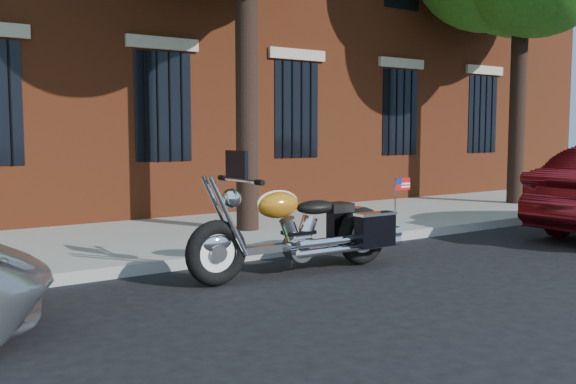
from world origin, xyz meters
TOP-DOWN VIEW (x-y plane):
  - ground at (0.00, 0.00)m, footprint 120.00×120.00m
  - curb at (0.00, 1.38)m, footprint 40.00×0.16m
  - sidewalk at (0.00, 3.26)m, footprint 40.00×3.60m
  - motorcycle at (-0.25, 0.27)m, footprint 3.02×0.88m

SIDE VIEW (x-z plane):
  - ground at x=0.00m, z-range 0.00..0.00m
  - curb at x=0.00m, z-range 0.00..0.15m
  - sidewalk at x=0.00m, z-range 0.00..0.15m
  - motorcycle at x=-0.25m, z-range -0.25..1.28m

